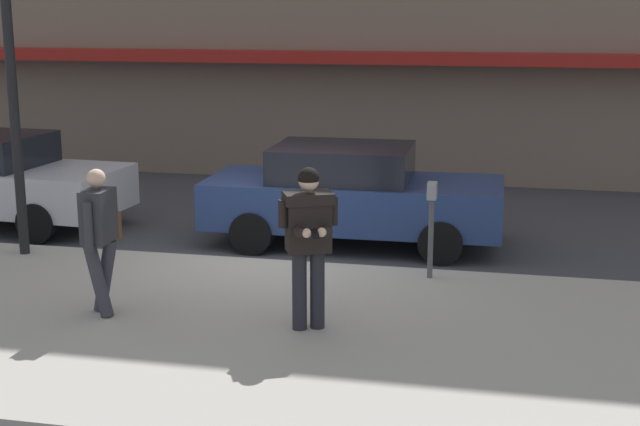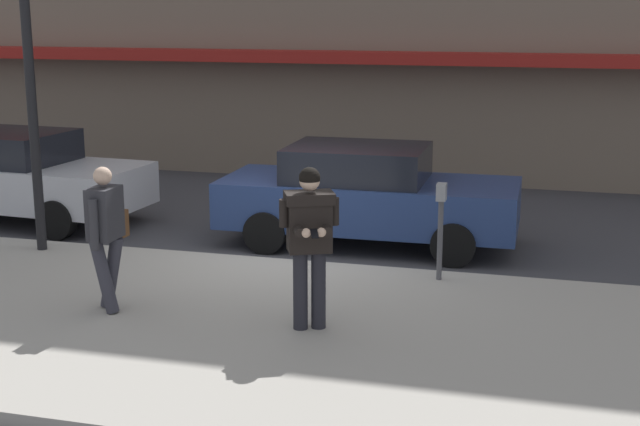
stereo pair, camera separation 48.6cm
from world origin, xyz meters
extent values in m
plane|color=#3D3D42|center=(0.00, 0.00, 0.00)|extent=(80.00, 80.00, 0.00)
cube|color=#A8A399|center=(1.00, -2.85, 0.07)|extent=(32.00, 5.30, 0.14)
cube|color=silver|center=(1.00, 0.05, 0.00)|extent=(28.00, 0.12, 0.01)
cube|color=maroon|center=(1.00, 6.15, 2.60)|extent=(26.60, 0.70, 0.24)
cylinder|color=black|center=(-3.82, 2.10, 0.32)|extent=(0.65, 0.26, 0.64)
cylinder|color=black|center=(-3.94, 0.39, 0.32)|extent=(0.65, 0.26, 0.64)
cube|color=navy|center=(0.88, 1.36, 0.67)|extent=(4.53, 1.89, 0.70)
cube|color=black|center=(0.70, 1.36, 1.28)|extent=(2.09, 1.67, 0.52)
cylinder|color=black|center=(2.27, 2.24, 0.32)|extent=(0.64, 0.23, 0.64)
cylinder|color=black|center=(2.29, 0.53, 0.32)|extent=(0.64, 0.23, 0.64)
cylinder|color=black|center=(-0.52, 2.20, 0.32)|extent=(0.64, 0.23, 0.64)
cylinder|color=black|center=(-0.50, 0.49, 0.32)|extent=(0.64, 0.23, 0.64)
cylinder|color=#23232B|center=(1.21, -2.73, 0.58)|extent=(0.16, 0.16, 0.88)
cylinder|color=#23232B|center=(1.03, -2.82, 0.58)|extent=(0.16, 0.16, 0.88)
cube|color=black|center=(1.12, -2.77, 1.34)|extent=(0.54, 0.47, 0.64)
cube|color=black|center=(1.12, -2.77, 1.61)|extent=(0.61, 0.53, 0.12)
cylinder|color=black|center=(1.37, -2.66, 1.45)|extent=(0.11, 0.11, 0.30)
cylinder|color=black|center=(1.32, -2.86, 1.30)|extent=(0.22, 0.31, 0.10)
sphere|color=beige|center=(1.32, -3.01, 1.30)|extent=(0.10, 0.10, 0.10)
cylinder|color=black|center=(0.88, -2.89, 1.45)|extent=(0.11, 0.11, 0.30)
cylinder|color=black|center=(1.05, -2.98, 1.30)|extent=(0.22, 0.31, 0.10)
sphere|color=beige|center=(1.17, -3.08, 1.30)|extent=(0.10, 0.10, 0.10)
cube|color=black|center=(1.26, -3.08, 1.30)|extent=(0.13, 0.16, 0.07)
sphere|color=beige|center=(1.13, -2.80, 1.80)|extent=(0.22, 0.22, 0.22)
sphere|color=black|center=(1.13, -2.80, 1.83)|extent=(0.23, 0.23, 0.23)
cylinder|color=#33333D|center=(-1.30, -2.90, 0.57)|extent=(0.33, 0.15, 0.87)
cylinder|color=#33333D|center=(-1.30, -2.72, 0.57)|extent=(0.33, 0.15, 0.87)
cube|color=#2D2D33|center=(-1.30, -2.81, 1.30)|extent=(0.28, 0.42, 0.60)
cylinder|color=#2D2D33|center=(-1.30, -3.06, 1.22)|extent=(0.10, 0.10, 0.58)
cylinder|color=#2D2D33|center=(-1.30, -2.56, 1.22)|extent=(0.10, 0.10, 0.58)
sphere|color=beige|center=(-1.30, -2.81, 1.73)|extent=(0.21, 0.21, 0.21)
cube|color=brown|center=(-1.28, -2.51, 1.10)|extent=(0.12, 0.24, 0.32)
cylinder|color=black|center=(-3.55, -0.65, 2.44)|extent=(0.14, 0.14, 4.60)
cylinder|color=#4C4C51|center=(2.25, -0.60, 0.67)|extent=(0.07, 0.07, 1.05)
cube|color=gray|center=(2.25, -0.60, 1.30)|extent=(0.12, 0.18, 0.22)
camera|label=1|loc=(3.21, -11.80, 3.58)|focal=50.00mm
camera|label=2|loc=(3.68, -11.69, 3.58)|focal=50.00mm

